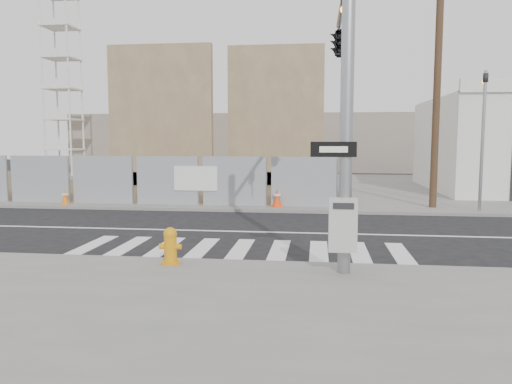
# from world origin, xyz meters

# --- Properties ---
(ground) EXTENTS (100.00, 100.00, 0.00)m
(ground) POSITION_xyz_m (0.00, 0.00, 0.00)
(ground) COLOR black
(ground) RESTS_ON ground
(sidewalk_far) EXTENTS (50.00, 20.00, 0.12)m
(sidewalk_far) POSITION_xyz_m (0.00, 14.00, 0.06)
(sidewalk_far) COLOR slate
(sidewalk_far) RESTS_ON ground
(signal_pole) EXTENTS (0.96, 5.87, 7.00)m
(signal_pole) POSITION_xyz_m (2.49, -2.05, 4.78)
(signal_pole) COLOR gray
(signal_pole) RESTS_ON sidewalk_near
(far_signal_pole) EXTENTS (0.16, 0.20, 5.60)m
(far_signal_pole) POSITION_xyz_m (8.00, 4.60, 3.48)
(far_signal_pole) COLOR gray
(far_signal_pole) RESTS_ON sidewalk_far
(chain_link_fence) EXTENTS (24.60, 0.04, 2.00)m
(chain_link_fence) POSITION_xyz_m (-10.00, 5.00, 1.12)
(chain_link_fence) COLOR gray
(chain_link_fence) RESTS_ON sidewalk_far
(concrete_wall_left) EXTENTS (6.00, 1.30, 8.00)m
(concrete_wall_left) POSITION_xyz_m (-7.00, 13.08, 3.38)
(concrete_wall_left) COLOR brown
(concrete_wall_left) RESTS_ON sidewalk_far
(concrete_wall_right) EXTENTS (5.50, 1.30, 8.00)m
(concrete_wall_right) POSITION_xyz_m (-0.50, 14.08, 3.38)
(concrete_wall_right) COLOR brown
(concrete_wall_right) RESTS_ON sidewalk_far
(crane_tower) EXTENTS (2.60, 2.60, 18.15)m
(crane_tower) POSITION_xyz_m (-15.00, 17.00, 9.02)
(crane_tower) COLOR slate
(crane_tower) RESTS_ON sidewalk_far
(utility_pole_right) EXTENTS (1.60, 0.28, 10.00)m
(utility_pole_right) POSITION_xyz_m (6.50, 5.50, 5.20)
(utility_pole_right) COLOR #483221
(utility_pole_right) RESTS_ON sidewalk_far
(fire_hydrant) EXTENTS (0.49, 0.43, 0.80)m
(fire_hydrant) POSITION_xyz_m (-1.20, -4.55, 0.52)
(fire_hydrant) COLOR orange
(fire_hydrant) RESTS_ON sidewalk_near
(traffic_cone_b) EXTENTS (0.43, 0.43, 0.64)m
(traffic_cone_b) POSITION_xyz_m (-8.47, 4.58, 0.43)
(traffic_cone_b) COLOR orange
(traffic_cone_b) RESTS_ON sidewalk_far
(traffic_cone_c) EXTENTS (0.45, 0.45, 0.77)m
(traffic_cone_c) POSITION_xyz_m (-4.03, 5.38, 0.49)
(traffic_cone_c) COLOR #FF4B0D
(traffic_cone_c) RESTS_ON sidewalk_far
(traffic_cone_d) EXTENTS (0.48, 0.48, 0.74)m
(traffic_cone_d) POSITION_xyz_m (0.35, 4.85, 0.48)
(traffic_cone_d) COLOR #FF410D
(traffic_cone_d) RESTS_ON sidewalk_far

